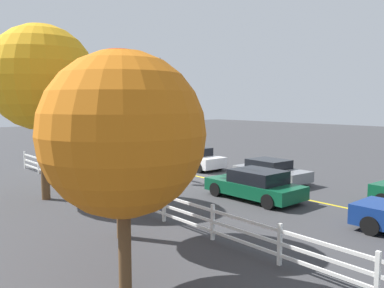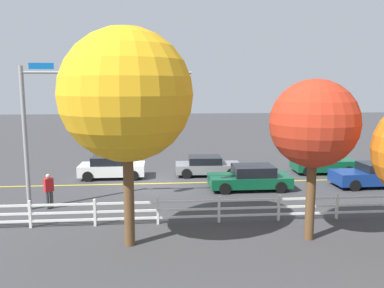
{
  "view_description": "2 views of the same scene",
  "coord_description": "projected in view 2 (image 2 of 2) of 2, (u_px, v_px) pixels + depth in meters",
  "views": [
    {
      "loc": [
        -17.03,
        15.27,
        4.33
      ],
      "look_at": [
        -1.34,
        1.87,
        2.2
      ],
      "focal_mm": 36.89,
      "sensor_mm": 36.0,
      "label": 1
    },
    {
      "loc": [
        -0.54,
        22.38,
        5.74
      ],
      "look_at": [
        -2.36,
        0.72,
        2.47
      ],
      "focal_mm": 35.82,
      "sensor_mm": 36.0,
      "label": 2
    }
  ],
  "objects": [
    {
      "name": "ground_plane",
      "position": [
        152.0,
        184.0,
        22.86
      ],
      "size": [
        120.0,
        120.0,
        0.0
      ],
      "primitive_type": "plane",
      "color": "#38383A"
    },
    {
      "name": "car_1",
      "position": [
        250.0,
        178.0,
        21.52
      ],
      "size": [
        4.53,
        2.06,
        1.36
      ],
      "rotation": [
        0.0,
        0.0,
        0.01
      ],
      "color": "#0C4C2D",
      "rests_on": "ground_plane"
    },
    {
      "name": "tree_2",
      "position": [
        314.0,
        124.0,
        13.92
      ],
      "size": [
        3.23,
        3.23,
        6.03
      ],
      "color": "brown",
      "rests_on": "ground_plane"
    },
    {
      "name": "car_2",
      "position": [
        112.0,
        167.0,
        24.24
      ],
      "size": [
        4.07,
        1.99,
        1.41
      ],
      "rotation": [
        0.0,
        0.0,
        3.14
      ],
      "color": "silver",
      "rests_on": "ground_plane"
    },
    {
      "name": "car_3",
      "position": [
        375.0,
        175.0,
        22.13
      ],
      "size": [
        4.8,
        1.98,
        1.38
      ],
      "rotation": [
        0.0,
        0.0,
        0.02
      ],
      "color": "navy",
      "rests_on": "ground_plane"
    },
    {
      "name": "tree_1",
      "position": [
        126.0,
        95.0,
        13.21
      ],
      "size": [
        4.65,
        4.65,
        7.78
      ],
      "color": "brown",
      "rests_on": "ground_plane"
    },
    {
      "name": "lane_center_stripe",
      "position": [
        218.0,
        182.0,
        23.19
      ],
      "size": [
        28.0,
        0.16,
        0.01
      ],
      "primitive_type": "cube",
      "color": "gold",
      "rests_on": "ground_plane"
    },
    {
      "name": "car_4",
      "position": [
        207.0,
        166.0,
        24.96
      ],
      "size": [
        4.26,
        2.05,
        1.25
      ],
      "rotation": [
        0.0,
        0.0,
        3.11
      ],
      "color": "slate",
      "rests_on": "ground_plane"
    },
    {
      "name": "car_0",
      "position": [
        322.0,
        163.0,
        25.63
      ],
      "size": [
        4.05,
        2.15,
        1.44
      ],
      "rotation": [
        0.0,
        0.0,
        3.1
      ],
      "color": "#0C4C2D",
      "rests_on": "ground_plane"
    },
    {
      "name": "pedestrian",
      "position": [
        49.0,
        190.0,
        18.04
      ],
      "size": [
        0.48,
        0.45,
        1.69
      ],
      "rotation": [
        0.0,
        0.0,
        2.23
      ],
      "color": "#3F3F42",
      "rests_on": "ground_plane"
    },
    {
      "name": "white_rail_fence",
      "position": [
        219.0,
        209.0,
        16.26
      ],
      "size": [
        26.1,
        0.1,
        1.15
      ],
      "color": "white",
      "rests_on": "ground_plane"
    },
    {
      "name": "signal_assembly",
      "position": [
        75.0,
        107.0,
        17.54
      ],
      "size": [
        7.76,
        0.38,
        6.79
      ],
      "color": "gray",
      "rests_on": "ground_plane"
    }
  ]
}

